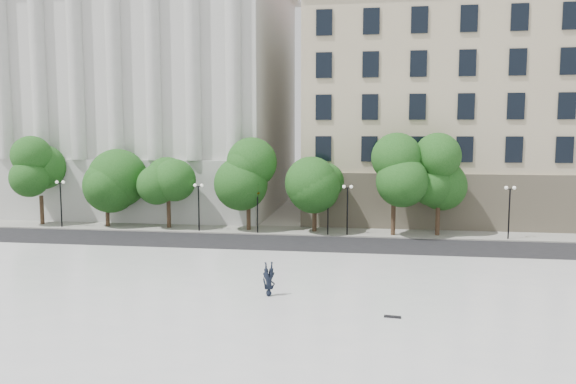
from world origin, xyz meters
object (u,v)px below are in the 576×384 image
object	(u,v)px
traffic_light_west	(257,190)
person_lying	(269,291)
traffic_light_east	(328,192)
skateboard	(393,317)

from	to	relation	value
traffic_light_west	person_lying	world-z (taller)	traffic_light_west
traffic_light_west	person_lying	size ratio (longest dim) A/B	2.49
traffic_light_east	skateboard	bearing A→B (deg)	-78.20
person_lying	skateboard	world-z (taller)	person_lying
person_lying	traffic_light_east	bearing A→B (deg)	63.47
traffic_light_east	person_lying	distance (m)	19.08
traffic_light_west	traffic_light_east	size ratio (longest dim) A/B	1.03
traffic_light_west	traffic_light_east	distance (m)	5.91
skateboard	traffic_light_east	bearing A→B (deg)	108.12
person_lying	skateboard	xyz separation A→B (m)	(5.99, -2.44, -0.20)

